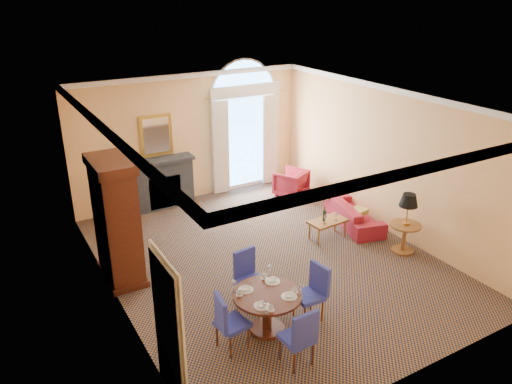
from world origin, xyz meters
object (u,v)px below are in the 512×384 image
dining_table (267,303)px  armchair (291,183)px  side_table (407,216)px  sofa (354,213)px  coffee_table (328,221)px  armoire (117,223)px

dining_table → armchair: 5.63m
armchair → side_table: side_table is taller
dining_table → sofa: dining_table is taller
coffee_table → side_table: bearing=-56.3°
armoire → sofa: 5.36m
armoire → coffee_table: bearing=-8.9°
dining_table → armchair: dining_table is taller
armoire → dining_table: bearing=-60.4°
armchair → side_table: bearing=68.1°
sofa → side_table: bearing=-163.4°
armoire → side_table: 5.67m
armoire → dining_table: armoire is taller
armchair → side_table: 3.72m
dining_table → coffee_table: (2.77, 2.05, -0.12)m
side_table → armoire: bearing=160.0°
armoire → sofa: (5.27, -0.44, -0.86)m
dining_table → sofa: (3.72, 2.28, -0.25)m
sofa → coffee_table: bearing=118.6°
coffee_table → side_table: size_ratio=0.69×
armoire → armchair: size_ratio=3.11×
armchair → coffee_table: (-0.66, -2.41, 0.05)m
armoire → coffee_table: size_ratio=2.70×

